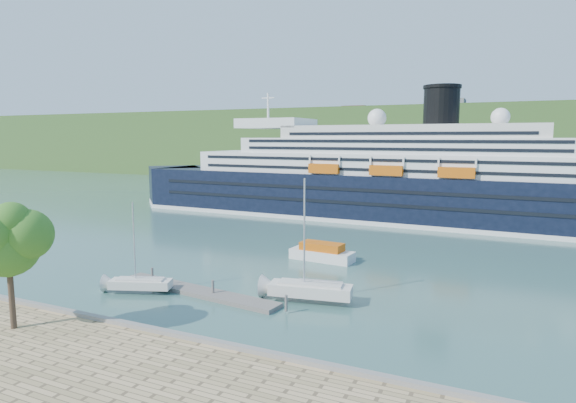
# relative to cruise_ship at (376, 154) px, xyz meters

# --- Properties ---
(ground) EXTENTS (400.00, 400.00, 0.00)m
(ground) POSITION_rel_cruise_ship_xyz_m (-7.17, -58.06, -11.44)
(ground) COLOR #315755
(ground) RESTS_ON ground
(far_hillside) EXTENTS (400.00, 50.00, 24.00)m
(far_hillside) POSITION_rel_cruise_ship_xyz_m (-7.17, 86.94, 0.56)
(far_hillside) COLOR #325723
(far_hillside) RESTS_ON ground
(quay_coping) EXTENTS (220.00, 0.50, 0.30)m
(quay_coping) POSITION_rel_cruise_ship_xyz_m (-7.17, -58.26, -10.29)
(quay_coping) COLOR slate
(quay_coping) RESTS_ON promenade
(cruise_ship) EXTENTS (102.14, 17.05, 22.87)m
(cruise_ship) POSITION_rel_cruise_ship_xyz_m (0.00, 0.00, 0.00)
(cruise_ship) COLOR black
(cruise_ship) RESTS_ON ground
(promenade_tree) EXTENTS (5.91, 5.91, 9.78)m
(promenade_tree) POSITION_rel_cruise_ship_xyz_m (-9.91, -61.90, -5.54)
(promenade_tree) COLOR #266219
(promenade_tree) RESTS_ON promenade
(floating_pontoon) EXTENTS (17.78, 4.36, 0.39)m
(floating_pontoon) POSITION_rel_cruise_ship_xyz_m (-4.44, -47.65, -11.24)
(floating_pontoon) COLOR slate
(floating_pontoon) RESTS_ON ground
(sailboat_white_near) EXTENTS (6.52, 3.83, 8.14)m
(sailboat_white_near) POSITION_rel_cruise_ship_xyz_m (-9.31, -49.69, -7.37)
(sailboat_white_near) COLOR silver
(sailboat_white_near) RESTS_ON ground
(sailboat_white_far) EXTENTS (8.32, 3.58, 10.41)m
(sailboat_white_far) POSITION_rel_cruise_ship_xyz_m (6.01, -45.40, -6.23)
(sailboat_white_far) COLOR silver
(sailboat_white_far) RESTS_ON ground
(tender_launch) EXTENTS (7.83, 3.29, 2.11)m
(tender_launch) POSITION_rel_cruise_ship_xyz_m (1.83, -31.44, -10.38)
(tender_launch) COLOR #C8570B
(tender_launch) RESTS_ON ground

